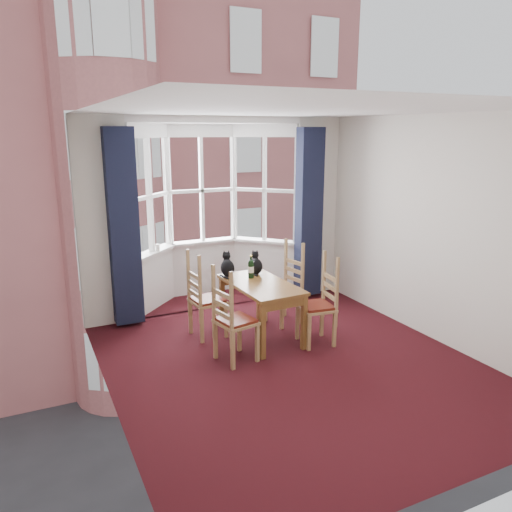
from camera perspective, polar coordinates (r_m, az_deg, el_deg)
floor at (r=5.81m, az=4.39°, el=-12.44°), size 4.50×4.50×0.00m
ceiling at (r=5.20m, az=4.99°, el=16.34°), size 4.50×4.50×0.00m
wall_left at (r=4.68m, az=-17.00°, el=-1.27°), size 0.00×4.50×4.50m
wall_right at (r=6.56m, az=19.99°, el=2.77°), size 0.00×4.50×4.50m
wall_near at (r=3.65m, az=22.78°, el=-6.10°), size 4.00×0.00×4.00m
wall_back_pier_left at (r=6.91m, az=-17.07°, el=3.55°), size 0.70×0.12×2.80m
wall_back_pier_right at (r=8.07m, az=6.80°, el=5.51°), size 0.70×0.12×2.80m
bay_window at (r=7.79m, az=-5.57°, el=5.24°), size 2.76×0.94×2.80m
curtain_left at (r=6.78m, az=-14.89°, el=3.07°), size 0.38×0.22×2.60m
curtain_right at (r=7.81m, az=6.07°, el=4.87°), size 0.38×0.22×2.60m
dining_table at (r=6.33m, az=0.55°, el=-4.00°), size 0.72×1.27×0.73m
chair_left_near at (r=5.71m, az=-3.07°, el=-7.72°), size 0.47×0.49×0.92m
chair_left_far at (r=6.42m, az=-6.29°, el=-5.26°), size 0.43×0.45×0.92m
chair_right_near at (r=6.28m, az=7.66°, el=-5.75°), size 0.45×0.47×0.92m
chair_right_far at (r=6.92m, az=3.75°, el=-3.76°), size 0.47×0.49×0.92m
cat_left at (r=6.58m, az=-3.29°, el=-1.20°), size 0.22×0.28×0.34m
cat_right at (r=6.69m, az=-0.01°, el=-1.01°), size 0.21×0.26×0.32m
wine_bottle at (r=6.49m, az=-0.58°, el=-1.37°), size 0.08×0.08×0.30m
candle_tall at (r=7.50m, az=-11.18°, el=0.95°), size 0.06×0.06×0.10m
street at (r=37.82m, az=-20.89°, el=0.03°), size 80.00×80.00×0.00m
tenement_building at (r=18.71m, az=-17.76°, el=10.40°), size 18.40×7.80×15.20m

